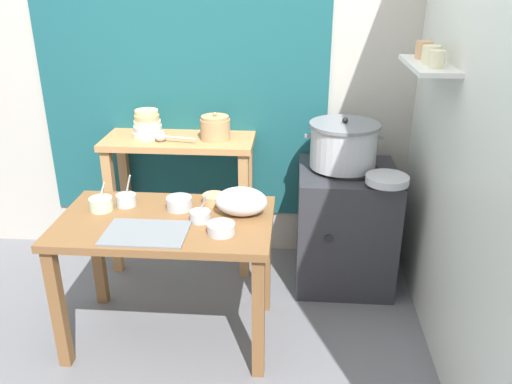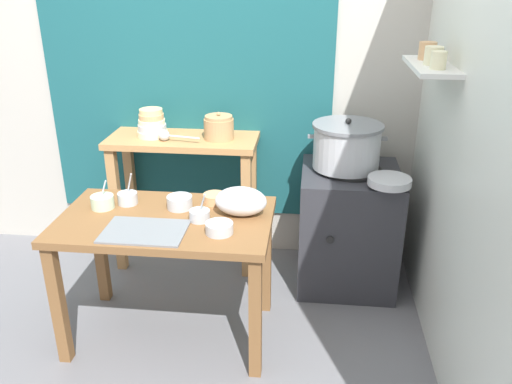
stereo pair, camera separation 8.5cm
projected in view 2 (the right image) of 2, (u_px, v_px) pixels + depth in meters
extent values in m
plane|color=slate|center=(182.00, 336.00, 2.95)|extent=(9.00, 9.00, 0.00)
cube|color=#B2ADA3|center=(226.00, 68.00, 3.43)|extent=(4.40, 0.10, 2.60)
cube|color=#195156|center=(186.00, 61.00, 3.38)|extent=(1.90, 0.02, 2.10)
cube|color=silver|center=(468.00, 106.00, 2.48)|extent=(0.10, 3.20, 2.60)
cube|color=silver|center=(431.00, 66.00, 2.62)|extent=(0.20, 0.56, 0.02)
cylinder|color=beige|center=(439.00, 60.00, 2.46)|extent=(0.07, 0.07, 0.08)
cylinder|color=beige|center=(434.00, 56.00, 2.57)|extent=(0.09, 0.09, 0.09)
cylinder|color=tan|center=(427.00, 51.00, 2.72)|extent=(0.09, 0.09, 0.09)
cube|color=brown|center=(165.00, 221.00, 2.71)|extent=(1.10, 0.66, 0.04)
cube|color=brown|center=(58.00, 305.00, 2.65)|extent=(0.06, 0.06, 0.68)
cube|color=brown|center=(255.00, 318.00, 2.55)|extent=(0.06, 0.06, 0.68)
cube|color=brown|center=(100.00, 250.00, 3.16)|extent=(0.06, 0.06, 0.68)
cube|color=brown|center=(266.00, 259.00, 3.06)|extent=(0.06, 0.06, 0.68)
cube|color=#B27F4C|center=(183.00, 140.00, 3.38)|extent=(0.96, 0.40, 0.04)
cube|color=#B27F4C|center=(117.00, 211.00, 3.46)|extent=(0.06, 0.06, 0.86)
cube|color=#B27F4C|center=(247.00, 217.00, 3.37)|extent=(0.06, 0.06, 0.86)
cube|color=#B27F4C|center=(132.00, 193.00, 3.73)|extent=(0.06, 0.06, 0.86)
cube|color=#B27F4C|center=(252.00, 198.00, 3.65)|extent=(0.06, 0.06, 0.86)
cube|color=#2D2D33|center=(347.00, 227.00, 3.35)|extent=(0.60, 0.60, 0.76)
cylinder|color=black|center=(352.00, 170.00, 3.19)|extent=(0.36, 0.36, 0.02)
cylinder|color=black|center=(330.00, 239.00, 3.05)|extent=(0.04, 0.02, 0.04)
cylinder|color=#B7BABF|center=(347.00, 148.00, 3.16)|extent=(0.40, 0.40, 0.25)
cylinder|color=slate|center=(348.00, 126.00, 3.11)|extent=(0.42, 0.42, 0.02)
sphere|color=black|center=(348.00, 121.00, 3.10)|extent=(0.04, 0.04, 0.04)
cube|color=slate|center=(311.00, 136.00, 3.16)|extent=(0.04, 0.02, 0.02)
cube|color=slate|center=(384.00, 139.00, 3.11)|extent=(0.04, 0.02, 0.02)
cylinder|color=tan|center=(219.00, 129.00, 3.32)|extent=(0.19, 0.19, 0.13)
cylinder|color=tan|center=(219.00, 117.00, 3.29)|extent=(0.17, 0.17, 0.02)
sphere|color=tan|center=(218.00, 114.00, 3.28)|extent=(0.02, 0.02, 0.02)
cylinder|color=beige|center=(153.00, 133.00, 3.39)|extent=(0.19, 0.19, 0.04)
cylinder|color=#B7BABF|center=(152.00, 127.00, 3.37)|extent=(0.18, 0.18, 0.04)
cylinder|color=beige|center=(152.00, 122.00, 3.36)|extent=(0.17, 0.17, 0.03)
cylinder|color=tan|center=(151.00, 117.00, 3.34)|extent=(0.16, 0.16, 0.03)
cylinder|color=#E5C684|center=(151.00, 111.00, 3.33)|extent=(0.15, 0.15, 0.03)
sphere|color=#B7BABF|center=(164.00, 135.00, 3.29)|extent=(0.07, 0.07, 0.07)
cylinder|color=#B7BABF|center=(184.00, 137.00, 3.26)|extent=(0.20, 0.05, 0.01)
cube|color=slate|center=(145.00, 231.00, 2.55)|extent=(0.40, 0.28, 0.01)
ellipsoid|color=white|center=(241.00, 201.00, 2.70)|extent=(0.27, 0.17, 0.15)
cylinder|color=#B7BABF|center=(389.00, 181.00, 2.94)|extent=(0.24, 0.24, 0.04)
cylinder|color=#B7BABF|center=(128.00, 198.00, 2.85)|extent=(0.11, 0.11, 0.06)
cylinder|color=maroon|center=(127.00, 194.00, 2.84)|extent=(0.09, 0.09, 0.01)
cylinder|color=#B7BABF|center=(129.00, 187.00, 2.83)|extent=(0.07, 0.05, 0.18)
cylinder|color=#B7D1AD|center=(102.00, 202.00, 2.80)|extent=(0.12, 0.12, 0.07)
cylinder|color=#337238|center=(102.00, 197.00, 2.79)|extent=(0.10, 0.10, 0.01)
cylinder|color=#B7BABF|center=(102.00, 193.00, 2.80)|extent=(0.06, 0.02, 0.15)
cylinder|color=#B7BABF|center=(219.00, 228.00, 2.54)|extent=(0.14, 0.14, 0.05)
cylinder|color=maroon|center=(219.00, 224.00, 2.53)|extent=(0.11, 0.11, 0.01)
cylinder|color=#B7BABF|center=(200.00, 215.00, 2.66)|extent=(0.10, 0.10, 0.06)
cylinder|color=beige|center=(199.00, 211.00, 2.65)|extent=(0.09, 0.09, 0.01)
cylinder|color=#B7BABF|center=(201.00, 206.00, 2.65)|extent=(0.07, 0.08, 0.15)
cylinder|color=#B7BABF|center=(180.00, 202.00, 2.80)|extent=(0.14, 0.14, 0.07)
cylinder|color=beige|center=(179.00, 197.00, 2.79)|extent=(0.11, 0.11, 0.01)
cylinder|color=tan|center=(215.00, 198.00, 2.86)|extent=(0.12, 0.12, 0.05)
cylinder|color=brown|center=(214.00, 195.00, 2.86)|extent=(0.11, 0.11, 0.01)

